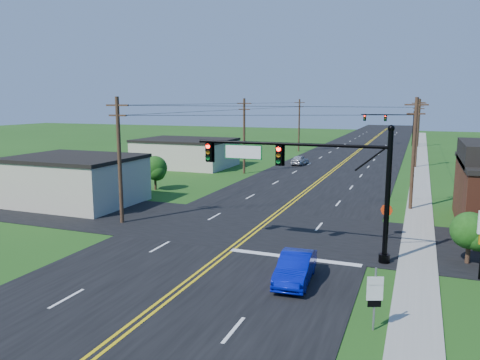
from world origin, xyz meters
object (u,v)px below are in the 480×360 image
at_px(route_sign, 375,294).
at_px(signal_mast_far, 390,122).
at_px(blue_car, 295,268).
at_px(signal_mast_main, 305,172).
at_px(stop_sign, 386,213).

bearing_deg(route_sign, signal_mast_far, 71.42).
bearing_deg(route_sign, blue_car, 116.13).
bearing_deg(blue_car, signal_mast_far, 86.51).
height_order(signal_mast_main, signal_mast_far, same).
distance_m(signal_mast_main, route_sign, 9.84).
relative_size(signal_mast_main, signal_mast_far, 1.03).
bearing_deg(signal_mast_far, route_sign, -86.75).
bearing_deg(stop_sign, blue_car, -96.34).
relative_size(blue_car, route_sign, 1.70).
height_order(signal_mast_main, blue_car, signal_mast_main).
distance_m(signal_mast_main, blue_car, 6.02).
bearing_deg(blue_car, stop_sign, 65.74).
distance_m(route_sign, stop_sign, 13.11).
relative_size(signal_mast_far, blue_car, 2.57).
distance_m(signal_mast_main, stop_sign, 7.29).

